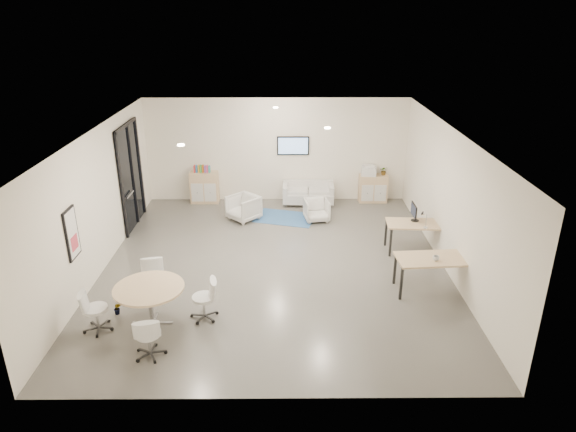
% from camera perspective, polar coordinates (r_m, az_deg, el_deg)
% --- Properties ---
extents(room_shell, '(9.60, 10.60, 4.80)m').
position_cam_1_polar(room_shell, '(11.62, -1.55, 1.57)').
color(room_shell, '#575650').
rests_on(room_shell, ground).
extents(glass_door, '(0.09, 1.90, 2.85)m').
position_cam_1_polar(glass_door, '(14.63, -17.09, 4.58)').
color(glass_door, black).
rests_on(glass_door, room_shell).
extents(artwork, '(0.05, 0.54, 1.04)m').
position_cam_1_polar(artwork, '(10.99, -22.89, -1.82)').
color(artwork, black).
rests_on(artwork, room_shell).
extents(wall_tv, '(0.98, 0.06, 0.58)m').
position_cam_1_polar(wall_tv, '(15.83, 0.57, 7.81)').
color(wall_tv, black).
rests_on(wall_tv, room_shell).
extents(ceiling_spots, '(3.14, 4.14, 0.03)m').
position_cam_1_polar(ceiling_spots, '(11.97, -2.52, 10.08)').
color(ceiling_spots, '#FFEAC6').
rests_on(ceiling_spots, room_shell).
extents(sideboard_left, '(0.86, 0.45, 0.97)m').
position_cam_1_polar(sideboard_left, '(16.18, -9.25, 3.16)').
color(sideboard_left, '#D5B080').
rests_on(sideboard_left, room_shell).
extents(sideboard_right, '(0.87, 0.42, 0.87)m').
position_cam_1_polar(sideboard_right, '(16.26, 9.42, 3.05)').
color(sideboard_right, '#D5B080').
rests_on(sideboard_right, room_shell).
extents(books, '(0.50, 0.14, 0.22)m').
position_cam_1_polar(books, '(16.01, -9.54, 5.18)').
color(books, red).
rests_on(books, sideboard_left).
extents(printer, '(0.50, 0.44, 0.32)m').
position_cam_1_polar(printer, '(16.05, 8.97, 5.03)').
color(printer, white).
rests_on(printer, sideboard_right).
extents(loveseat, '(1.58, 0.82, 0.58)m').
position_cam_1_polar(loveseat, '(15.93, 2.25, 2.49)').
color(loveseat, silver).
rests_on(loveseat, room_shell).
extents(blue_rug, '(1.91, 1.53, 0.01)m').
position_cam_1_polar(blue_rug, '(14.91, -0.32, -0.19)').
color(blue_rug, '#305C95').
rests_on(blue_rug, room_shell).
extents(armchair_left, '(1.05, 1.05, 0.79)m').
position_cam_1_polar(armchair_left, '(14.72, -4.98, 1.05)').
color(armchair_left, silver).
rests_on(armchair_left, room_shell).
extents(armchair_right, '(0.75, 0.72, 0.68)m').
position_cam_1_polar(armchair_right, '(14.64, 3.20, 0.76)').
color(armchair_right, silver).
rests_on(armchair_right, room_shell).
extents(desk_rear, '(1.48, 0.81, 0.75)m').
position_cam_1_polar(desk_rear, '(13.07, 14.03, -1.08)').
color(desk_rear, '#D5B080').
rests_on(desk_rear, room_shell).
extents(desk_front, '(1.58, 0.87, 0.80)m').
position_cam_1_polar(desk_front, '(11.29, 15.79, -4.87)').
color(desk_front, '#D5B080').
rests_on(desk_front, room_shell).
extents(monitor, '(0.20, 0.50, 0.44)m').
position_cam_1_polar(monitor, '(13.07, 13.83, 0.44)').
color(monitor, black).
rests_on(monitor, desk_rear).
extents(round_table, '(1.33, 1.33, 0.81)m').
position_cam_1_polar(round_table, '(10.13, -15.18, -8.04)').
color(round_table, '#D5B080').
rests_on(round_table, room_shell).
extents(meeting_chairs, '(2.64, 2.64, 0.82)m').
position_cam_1_polar(meeting_chairs, '(10.29, -15.00, -9.57)').
color(meeting_chairs, white).
rests_on(meeting_chairs, room_shell).
extents(plant_cabinet, '(0.30, 0.32, 0.21)m').
position_cam_1_polar(plant_cabinet, '(16.16, 10.60, 4.87)').
color(plant_cabinet, '#3F7F3F').
rests_on(plant_cabinet, sideboard_right).
extents(plant_floor, '(0.16, 0.28, 0.12)m').
position_cam_1_polar(plant_floor, '(10.95, -18.37, -10.04)').
color(plant_floor, '#3F7F3F').
rests_on(plant_floor, room_shell).
extents(cup, '(0.14, 0.12, 0.13)m').
position_cam_1_polar(cup, '(11.13, 16.13, -4.47)').
color(cup, white).
rests_on(cup, desk_front).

